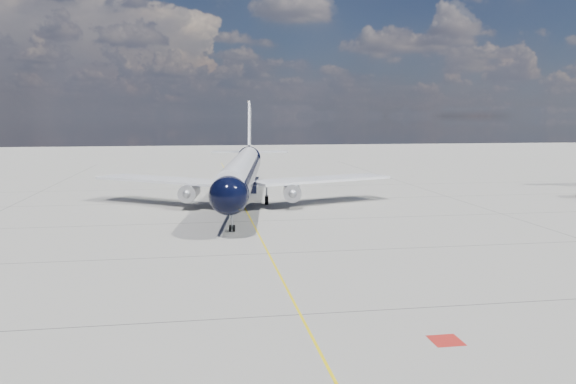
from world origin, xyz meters
TOP-DOWN VIEW (x-y plane):
  - ground at (0.00, 30.00)m, footprint 320.00×320.00m
  - taxiway_centerline at (0.00, 25.00)m, footprint 0.16×160.00m
  - red_marking at (6.80, -10.00)m, footprint 1.60×1.60m
  - main_airliner at (-0.04, 37.33)m, footprint 39.81×48.83m

SIDE VIEW (x-z plane):
  - ground at x=0.00m, z-range 0.00..0.00m
  - taxiway_centerline at x=0.00m, z-range 0.00..0.01m
  - red_marking at x=6.80m, z-range 0.00..0.01m
  - main_airliner at x=-0.04m, z-range -2.68..11.45m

